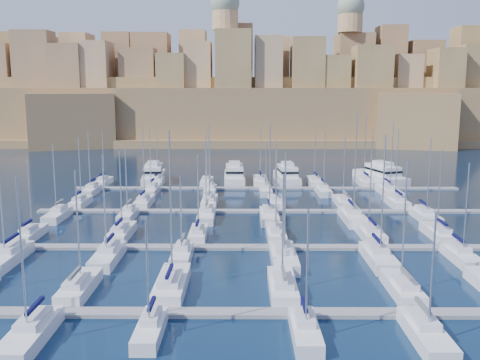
{
  "coord_description": "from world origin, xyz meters",
  "views": [
    {
      "loc": [
        -5.18,
        -83.61,
        22.12
      ],
      "look_at": [
        -5.65,
        6.0,
        6.58
      ],
      "focal_mm": 40.0,
      "sensor_mm": 36.0,
      "label": 1
    }
  ],
  "objects_px": {
    "motor_yacht_b": "(234,175)",
    "motor_yacht_d": "(381,175)",
    "sailboat_4": "(402,288)",
    "sailboat_2": "(172,284)",
    "motor_yacht_a": "(153,175)",
    "motor_yacht_c": "(287,175)"
  },
  "relations": [
    {
      "from": "sailboat_2",
      "to": "motor_yacht_d",
      "type": "xyz_separation_m",
      "value": [
        40.69,
        69.59,
        0.94
      ]
    },
    {
      "from": "motor_yacht_a",
      "to": "motor_yacht_c",
      "type": "bearing_deg",
      "value": -1.03
    },
    {
      "from": "motor_yacht_a",
      "to": "motor_yacht_b",
      "type": "xyz_separation_m",
      "value": [
        19.19,
        -0.15,
        0.0
      ]
    },
    {
      "from": "sailboat_2",
      "to": "sailboat_4",
      "type": "bearing_deg",
      "value": -1.76
    },
    {
      "from": "sailboat_4",
      "to": "motor_yacht_c",
      "type": "height_order",
      "value": "sailboat_4"
    },
    {
      "from": "sailboat_4",
      "to": "motor_yacht_b",
      "type": "xyz_separation_m",
      "value": [
        -19.28,
        69.54,
        0.98
      ]
    },
    {
      "from": "motor_yacht_b",
      "to": "motor_yacht_d",
      "type": "height_order",
      "value": "same"
    },
    {
      "from": "sailboat_4",
      "to": "motor_yacht_b",
      "type": "height_order",
      "value": "sailboat_4"
    },
    {
      "from": "sailboat_2",
      "to": "motor_yacht_b",
      "type": "distance_m",
      "value": 69.03
    },
    {
      "from": "sailboat_2",
      "to": "motor_yacht_d",
      "type": "height_order",
      "value": "sailboat_2"
    },
    {
      "from": "motor_yacht_d",
      "to": "motor_yacht_a",
      "type": "bearing_deg",
      "value": -179.29
    },
    {
      "from": "sailboat_4",
      "to": "motor_yacht_d",
      "type": "bearing_deg",
      "value": 77.53
    },
    {
      "from": "sailboat_2",
      "to": "motor_yacht_b",
      "type": "xyz_separation_m",
      "value": [
        5.84,
        68.77,
        0.94
      ]
    },
    {
      "from": "motor_yacht_b",
      "to": "motor_yacht_d",
      "type": "bearing_deg",
      "value": 1.34
    },
    {
      "from": "sailboat_4",
      "to": "sailboat_2",
      "type": "bearing_deg",
      "value": 178.24
    },
    {
      "from": "motor_yacht_c",
      "to": "sailboat_4",
      "type": "bearing_deg",
      "value": -84.3
    },
    {
      "from": "motor_yacht_c",
      "to": "motor_yacht_a",
      "type": "bearing_deg",
      "value": 178.97
    },
    {
      "from": "motor_yacht_c",
      "to": "motor_yacht_b",
      "type": "bearing_deg",
      "value": 178.04
    },
    {
      "from": "sailboat_4",
      "to": "motor_yacht_a",
      "type": "height_order",
      "value": "sailboat_4"
    },
    {
      "from": "sailboat_2",
      "to": "motor_yacht_c",
      "type": "distance_m",
      "value": 70.75
    },
    {
      "from": "sailboat_2",
      "to": "motor_yacht_c",
      "type": "bearing_deg",
      "value": 75.07
    },
    {
      "from": "sailboat_2",
      "to": "motor_yacht_a",
      "type": "relative_size",
      "value": 1.1
    }
  ]
}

